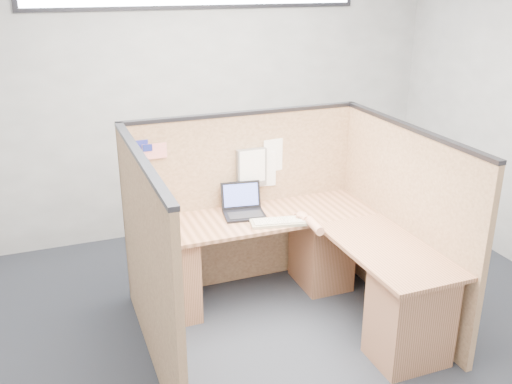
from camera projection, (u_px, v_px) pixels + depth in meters
name	position (u px, v px, depth m)	size (l,w,h in m)	color
floor	(290.00, 338.00, 4.30)	(5.00, 5.00, 0.00)	#20242D
wall_back	(201.00, 98.00, 5.76)	(5.00, 5.00, 0.00)	#95979A
cubicle_partitions	(269.00, 224.00, 4.40)	(2.06, 1.83, 1.53)	brown
l_desk	(297.00, 271.00, 4.47)	(1.95, 1.75, 0.73)	brown
laptop	(242.00, 207.00, 4.67)	(0.36, 0.36, 0.24)	black
keyboard	(281.00, 222.00, 4.49)	(0.50, 0.25, 0.03)	gray
mouse	(302.00, 218.00, 4.55)	(0.11, 0.06, 0.04)	silver
hand_forearm	(310.00, 222.00, 4.43)	(0.11, 0.38, 0.08)	tan
blue_poster	(138.00, 155.00, 4.40)	(0.17, 0.00, 0.23)	navy
american_flag	(152.00, 153.00, 4.42)	(0.19, 0.01, 0.33)	olive
file_holder	(251.00, 168.00, 4.76)	(0.25, 0.05, 0.33)	slate
paper_left	(262.00, 169.00, 4.84)	(0.24, 0.00, 0.31)	white
paper_right	(275.00, 155.00, 4.83)	(0.22, 0.00, 0.28)	white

